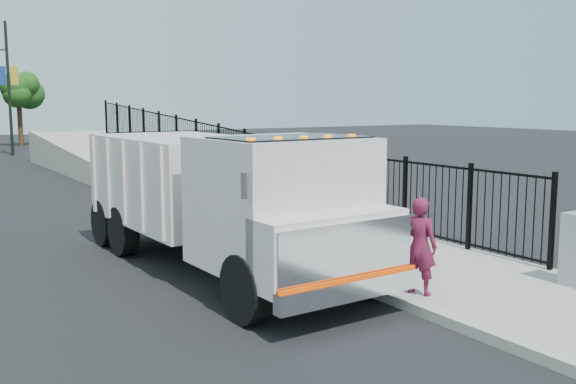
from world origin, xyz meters
TOP-DOWN VIEW (x-y plane):
  - ground at (0.00, 0.00)m, footprint 120.00×120.00m
  - sidewalk at (1.93, -2.00)m, footprint 3.55×12.00m
  - curb at (0.00, -2.00)m, footprint 0.30×12.00m
  - ramp at (2.12, 16.00)m, footprint 3.95×24.06m
  - iron_fence at (3.55, 12.00)m, footprint 0.10×28.00m
  - truck at (-1.50, 1.52)m, footprint 2.87×8.04m
  - worker at (0.40, -1.81)m, footprint 0.57×0.68m
  - light_pole_1 at (-0.59, 32.61)m, footprint 3.77×0.22m
  - tree_1 at (1.73, 41.47)m, footprint 2.08×2.08m

SIDE VIEW (x-z plane):
  - ground at x=0.00m, z-range 0.00..0.00m
  - ramp at x=2.12m, z-range -1.60..1.60m
  - sidewalk at x=1.93m, z-range 0.00..0.12m
  - curb at x=0.00m, z-range 0.00..0.16m
  - iron_fence at x=3.55m, z-range 0.00..1.80m
  - worker at x=0.40m, z-range 0.12..1.72m
  - truck at x=-1.50m, z-range 0.17..2.90m
  - tree_1 at x=1.73m, z-range 1.37..6.42m
  - light_pole_1 at x=-0.59m, z-range 0.36..8.36m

